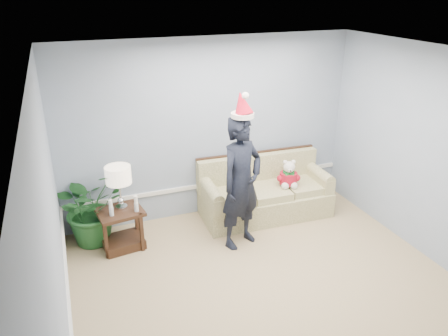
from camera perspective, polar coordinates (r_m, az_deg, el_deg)
The scene contains 10 objects.
room_shell at distance 4.43m, azimuth 8.97°, elevation -4.34°, with size 4.54×5.04×2.74m.
wainscot_trim at distance 5.48m, azimuth -8.86°, elevation -9.43°, with size 4.49×4.99×0.06m.
sofa at distance 6.84m, azimuth 5.25°, elevation -3.43°, with size 2.00×0.93×0.92m.
side_table at distance 6.18m, azimuth -13.16°, elevation -8.23°, with size 0.65×0.56×0.57m.
table_lamp at distance 5.87m, azimuth -13.64°, elevation -1.12°, with size 0.34×0.34×0.60m.
candle_pair at distance 5.88m, azimuth -12.97°, elevation -4.89°, with size 0.38×0.06×0.23m.
houseplant at distance 6.28m, azimuth -16.94°, elevation -4.80°, with size 0.97×0.84×1.07m, color #1F5624.
man at distance 5.79m, azimuth 2.28°, elevation -2.00°, with size 0.67×0.44×1.83m, color black.
santa_hat at distance 5.44m, azimuth 2.38°, elevation 8.16°, with size 0.37×0.40×0.35m.
teddy_bear at distance 6.72m, azimuth 8.46°, elevation -1.13°, with size 0.33×0.34×0.43m.
Camera 1 is at (-2.04, -3.38, 3.37)m, focal length 35.00 mm.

